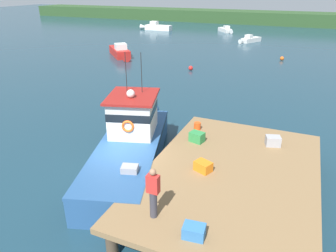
{
  "coord_description": "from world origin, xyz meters",
  "views": [
    {
      "loc": [
        6.55,
        -9.97,
        7.46
      ],
      "look_at": [
        1.2,
        2.45,
        1.4
      ],
      "focal_mm": 33.72,
      "sensor_mm": 36.0,
      "label": 1
    }
  ],
  "objects": [
    {
      "name": "ground_plane",
      "position": [
        0.0,
        0.0,
        0.0
      ],
      "size": [
        200.0,
        200.0,
        0.0
      ],
      "primitive_type": "plane",
      "color": "#193847"
    },
    {
      "name": "dock",
      "position": [
        4.8,
        0.0,
        1.07
      ],
      "size": [
        6.0,
        9.0,
        1.2
      ],
      "color": "#4C3D2D",
      "rests_on": "ground"
    },
    {
      "name": "main_fishing_boat",
      "position": [
        0.03,
        0.99,
        1.01
      ],
      "size": [
        4.79,
        9.9,
        4.8
      ],
      "color": "#285184",
      "rests_on": "ground"
    },
    {
      "name": "crate_single_far",
      "position": [
        4.58,
        -3.63,
        1.38
      ],
      "size": [
        0.65,
        0.51,
        0.36
      ],
      "primitive_type": "cube",
      "rotation": [
        0.0,
        0.0,
        0.12
      ],
      "color": "#3370B2",
      "rests_on": "dock"
    },
    {
      "name": "crate_stack_near_edge",
      "position": [
        3.81,
        -0.34,
        1.39
      ],
      "size": [
        0.72,
        0.63,
        0.37
      ],
      "primitive_type": "cube",
      "rotation": [
        0.0,
        0.0,
        -0.38
      ],
      "color": "orange",
      "rests_on": "dock"
    },
    {
      "name": "crate_stack_mid_dock",
      "position": [
        5.92,
        2.77,
        1.41
      ],
      "size": [
        0.7,
        0.6,
        0.42
      ],
      "primitive_type": "cube",
      "rotation": [
        0.0,
        0.0,
        0.3
      ],
      "color": "#9E9EA3",
      "rests_on": "dock"
    },
    {
      "name": "crate_single_by_cleat",
      "position": [
        2.84,
        1.84,
        1.42
      ],
      "size": [
        0.69,
        0.57,
        0.44
      ],
      "primitive_type": "cube",
      "rotation": [
        0.0,
        0.0,
        -0.24
      ],
      "color": "#2D8442",
      "rests_on": "dock"
    },
    {
      "name": "bait_bucket",
      "position": [
        2.45,
        3.07,
        1.37
      ],
      "size": [
        0.32,
        0.32,
        0.34
      ],
      "primitive_type": "cylinder",
      "color": "#E04C19",
      "rests_on": "dock"
    },
    {
      "name": "deckhand_by_the_boat",
      "position": [
        3.22,
        -3.31,
        2.06
      ],
      "size": [
        0.36,
        0.22,
        1.63
      ],
      "color": "#383842",
      "rests_on": "dock"
    },
    {
      "name": "moored_boat_near_channel",
      "position": [
        -6.63,
        45.75,
        0.38
      ],
      "size": [
        3.37,
        3.89,
        1.09
      ],
      "color": "silver",
      "rests_on": "ground"
    },
    {
      "name": "moored_boat_far_right",
      "position": [
        -12.71,
        21.03,
        0.52
      ],
      "size": [
        4.95,
        5.17,
        1.52
      ],
      "color": "red",
      "rests_on": "ground"
    },
    {
      "name": "moored_boat_mid_harbor",
      "position": [
        -0.91,
        36.75,
        0.37
      ],
      "size": [
        2.65,
        4.1,
        1.06
      ],
      "color": "silver",
      "rests_on": "ground"
    },
    {
      "name": "moored_boat_off_the_point",
      "position": [
        -18.84,
        43.57,
        0.52
      ],
      "size": [
        5.97,
        1.53,
        1.52
      ],
      "color": "white",
      "rests_on": "ground"
    },
    {
      "name": "mooring_buoy_channel_marker",
      "position": [
        -3.23,
        18.2,
        0.21
      ],
      "size": [
        0.41,
        0.41,
        0.41
      ],
      "primitive_type": "sphere",
      "color": "red",
      "rests_on": "ground"
    },
    {
      "name": "mooring_buoy_inshore",
      "position": [
        4.39,
        26.2,
        0.21
      ],
      "size": [
        0.41,
        0.41,
        0.41
      ],
      "primitive_type": "sphere",
      "color": "#EA5B19",
      "rests_on": "ground"
    },
    {
      "name": "far_shoreline",
      "position": [
        0.0,
        62.0,
        1.2
      ],
      "size": [
        120.0,
        8.0,
        2.4
      ],
      "primitive_type": "cube",
      "color": "#284723",
      "rests_on": "ground"
    }
  ]
}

